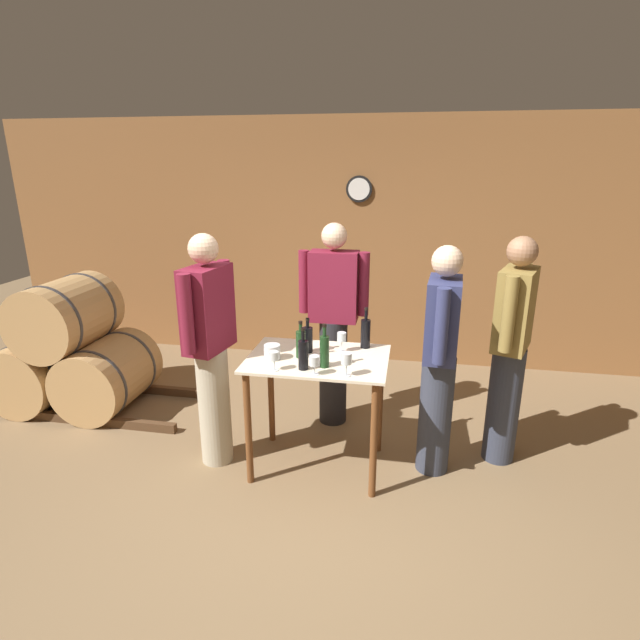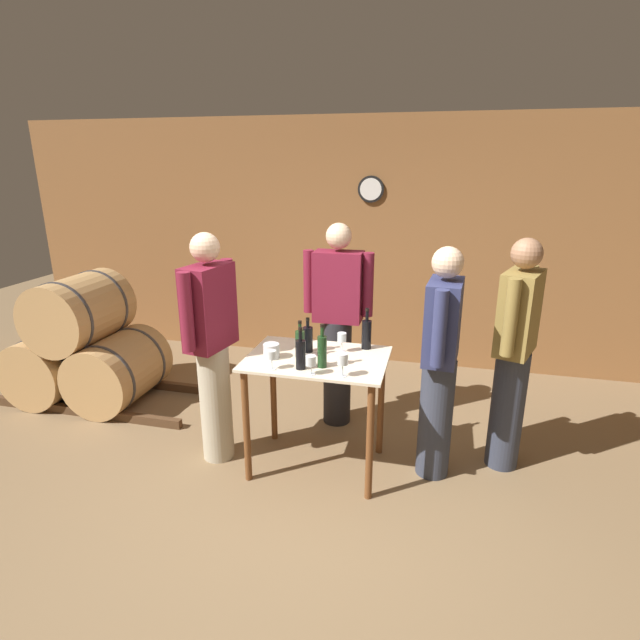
# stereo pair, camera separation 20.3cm
# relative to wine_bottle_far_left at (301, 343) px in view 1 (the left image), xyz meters

# --- Properties ---
(ground_plane) EXTENTS (14.00, 14.00, 0.00)m
(ground_plane) POSITION_rel_wine_bottle_far_left_xyz_m (0.12, -0.58, -1.00)
(ground_plane) COLOR brown
(back_wall) EXTENTS (8.40, 0.08, 2.70)m
(back_wall) POSITION_rel_wine_bottle_far_left_xyz_m (0.12, 2.29, 0.36)
(back_wall) COLOR brown
(back_wall) RESTS_ON ground_plane
(barrel_rack) EXTENTS (2.30, 0.84, 1.24)m
(barrel_rack) POSITION_rel_wine_bottle_far_left_xyz_m (-2.32, 0.60, -0.49)
(barrel_rack) COLOR #4C331E
(barrel_rack) RESTS_ON ground_plane
(tasting_table) EXTENTS (1.00, 0.71, 0.89)m
(tasting_table) POSITION_rel_wine_bottle_far_left_xyz_m (0.12, 0.02, -0.29)
(tasting_table) COLOR beige
(tasting_table) RESTS_ON ground_plane
(wine_bottle_far_left) EXTENTS (0.07, 0.07, 0.27)m
(wine_bottle_far_left) POSITION_rel_wine_bottle_far_left_xyz_m (0.00, 0.00, 0.00)
(wine_bottle_far_left) COLOR #193819
(wine_bottle_far_left) RESTS_ON tasting_table
(wine_bottle_left) EXTENTS (0.07, 0.07, 0.26)m
(wine_bottle_left) POSITION_rel_wine_bottle_far_left_xyz_m (0.03, 0.11, -0.00)
(wine_bottle_left) COLOR black
(wine_bottle_left) RESTS_ON tasting_table
(wine_bottle_center) EXTENTS (0.07, 0.07, 0.29)m
(wine_bottle_center) POSITION_rel_wine_bottle_far_left_xyz_m (0.06, -0.21, 0.01)
(wine_bottle_center) COLOR black
(wine_bottle_center) RESTS_ON tasting_table
(wine_bottle_right) EXTENTS (0.06, 0.06, 0.31)m
(wine_bottle_right) POSITION_rel_wine_bottle_far_left_xyz_m (0.20, -0.14, 0.02)
(wine_bottle_right) COLOR #193819
(wine_bottle_right) RESTS_ON tasting_table
(wine_bottle_far_right) EXTENTS (0.07, 0.07, 0.31)m
(wine_bottle_far_right) POSITION_rel_wine_bottle_far_left_xyz_m (0.43, 0.28, 0.01)
(wine_bottle_far_right) COLOR black
(wine_bottle_far_right) RESTS_ON tasting_table
(wine_glass_near_left) EXTENTS (0.06, 0.06, 0.13)m
(wine_glass_near_left) POSITION_rel_wine_bottle_far_left_xyz_m (-0.12, -0.26, -0.01)
(wine_glass_near_left) COLOR silver
(wine_glass_near_left) RESTS_ON tasting_table
(wine_glass_near_center) EXTENTS (0.07, 0.07, 0.13)m
(wine_glass_near_center) POSITION_rel_wine_bottle_far_left_xyz_m (0.15, -0.28, -0.01)
(wine_glass_near_center) COLOR silver
(wine_glass_near_center) RESTS_ON tasting_table
(wine_glass_near_right) EXTENTS (0.07, 0.07, 0.15)m
(wine_glass_near_right) POSITION_rel_wine_bottle_far_left_xyz_m (0.27, 0.17, 0.00)
(wine_glass_near_right) COLOR silver
(wine_glass_near_right) RESTS_ON tasting_table
(wine_glass_far_side) EXTENTS (0.07, 0.07, 0.16)m
(wine_glass_far_side) POSITION_rel_wine_bottle_far_left_xyz_m (0.36, -0.26, 0.01)
(wine_glass_far_side) COLOR silver
(wine_glass_far_side) RESTS_ON tasting_table
(ice_bucket) EXTENTS (0.12, 0.12, 0.11)m
(ice_bucket) POSITION_rel_wine_bottle_far_left_xyz_m (-0.19, -0.07, -0.05)
(ice_bucket) COLOR silver
(ice_bucket) RESTS_ON tasting_table
(person_host) EXTENTS (0.34, 0.56, 1.74)m
(person_host) POSITION_rel_wine_bottle_far_left_xyz_m (1.49, 0.37, -0.07)
(person_host) COLOR #333847
(person_host) RESTS_ON ground_plane
(person_visitor_with_scarf) EXTENTS (0.25, 0.59, 1.70)m
(person_visitor_with_scarf) POSITION_rel_wine_bottle_far_left_xyz_m (0.98, 0.14, -0.09)
(person_visitor_with_scarf) COLOR #333847
(person_visitor_with_scarf) RESTS_ON ground_plane
(person_visitor_bearded) EXTENTS (0.59, 0.24, 1.76)m
(person_visitor_bearded) POSITION_rel_wine_bottle_far_left_xyz_m (0.12, 0.73, -0.06)
(person_visitor_bearded) COLOR #232328
(person_visitor_bearded) RESTS_ON ground_plane
(person_visitor_near_door) EXTENTS (0.29, 0.58, 1.76)m
(person_visitor_near_door) POSITION_rel_wine_bottle_far_left_xyz_m (-0.67, -0.05, -0.06)
(person_visitor_near_door) COLOR #B7AD93
(person_visitor_near_door) RESTS_ON ground_plane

